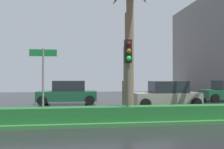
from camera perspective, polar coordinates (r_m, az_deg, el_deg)
name	(u,v)px	position (r m, az deg, el deg)	size (l,w,h in m)	color
ground_plane	(53,118)	(12.59, -13.75, -9.88)	(90.00, 42.00, 0.10)	black
median_strip	(51,119)	(11.59, -14.26, -10.05)	(85.50, 4.00, 0.15)	#2D6B33
median_hedge	(47,115)	(10.16, -15.15, -9.23)	(76.50, 0.70, 0.60)	#1E6028
palm_tree_centre_left	(129,1)	(12.28, 4.13, 16.99)	(4.08, 4.07, 7.14)	brown
traffic_signal_median_right	(128,64)	(10.06, 3.80, 2.51)	(0.28, 0.43, 3.45)	#4C4C47
street_name_sign	(43,75)	(10.25, -15.96, -0.02)	(1.10, 0.08, 3.00)	slate
car_in_traffic_second	(68,93)	(18.23, -10.45, -4.27)	(4.30, 2.02, 1.72)	#195133
car_in_traffic_third	(167,95)	(16.34, 12.81, -4.68)	(4.30, 2.02, 1.72)	gray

